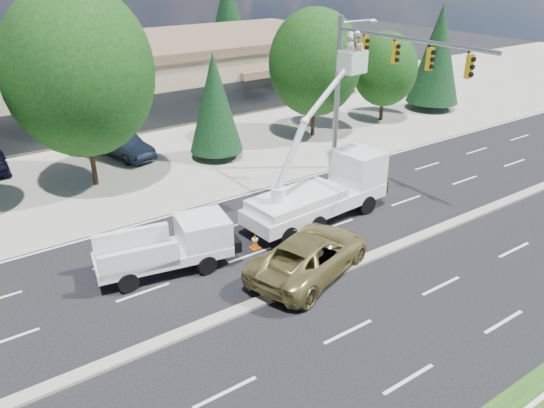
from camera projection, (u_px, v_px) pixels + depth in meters
ground at (294, 289)px, 21.03m from camera, size 140.00×140.00×0.00m
concrete_apron at (116, 150)px, 35.87m from camera, size 140.00×22.00×0.01m
road_median at (294, 288)px, 21.00m from camera, size 120.00×0.55×0.12m
strip_mall at (68, 82)px, 42.07m from camera, size 50.40×15.40×5.50m
tree_front_d at (79, 72)px, 27.87m from camera, size 7.92×7.92×10.99m
tree_front_e at (215, 103)px, 33.20m from camera, size 3.42×3.42×6.74m
tree_front_f at (315, 63)px, 36.64m from camera, size 6.44×6.44×8.94m
tree_front_g at (385, 69)px, 40.77m from camera, size 4.94×4.94×6.86m
tree_front_h at (437, 54)px, 43.62m from camera, size 4.34×4.34×8.55m
tree_back_c at (130, 37)px, 55.57m from camera, size 3.98×3.98×7.84m
tree_back_d at (228, 15)px, 61.15m from camera, size 5.34×5.34×10.53m
signal_mast at (365, 76)px, 28.85m from camera, size 2.76×10.16×9.00m
utility_pickup at (173, 250)px, 22.06m from camera, size 5.81×3.04×2.12m
bucket_truck at (327, 183)px, 26.07m from camera, size 8.00×3.05×8.91m
traffic_cone_b at (202, 263)px, 22.18m from camera, size 0.40×0.40×0.70m
traffic_cone_c at (255, 241)px, 23.85m from camera, size 0.40×0.40×0.70m
minivan at (311, 255)px, 21.79m from camera, size 6.75×4.66×1.71m
parked_car_east at (124, 146)px, 34.34m from camera, size 2.80×5.10×1.59m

